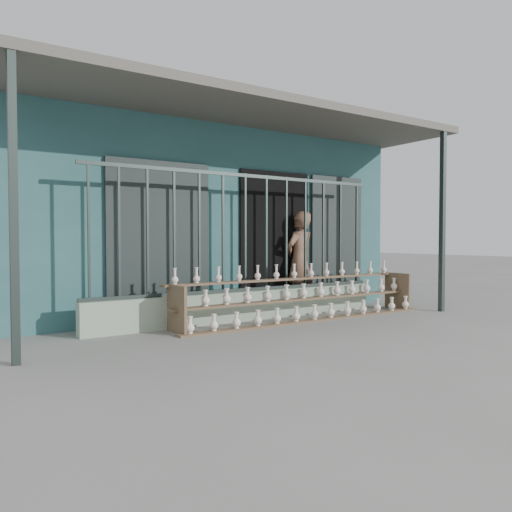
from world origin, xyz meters
TOP-DOWN VIEW (x-y plane):
  - ground at (0.00, 0.00)m, footprint 60.00×60.00m
  - workshop_building at (0.00, 4.23)m, footprint 7.40×6.60m
  - parapet_wall at (0.00, 1.30)m, footprint 5.00×0.20m
  - security_fence at (-0.00, 1.30)m, footprint 5.00×0.04m
  - shelf_rack at (0.83, 0.88)m, footprint 4.50×0.68m
  - elderly_woman at (1.30, 1.61)m, footprint 0.71×0.56m

SIDE VIEW (x-z plane):
  - ground at x=0.00m, z-range 0.00..0.00m
  - parapet_wall at x=0.00m, z-range 0.00..0.45m
  - shelf_rack at x=0.83m, z-range -0.06..0.79m
  - elderly_woman at x=1.30m, z-range 0.00..1.73m
  - security_fence at x=0.00m, z-range 0.45..2.25m
  - workshop_building at x=0.00m, z-range 0.02..3.23m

